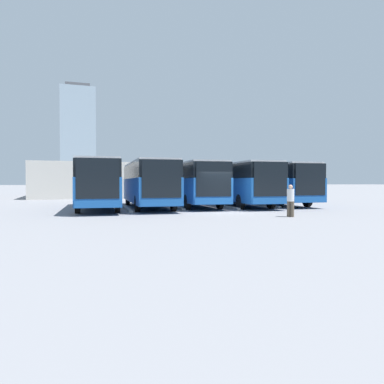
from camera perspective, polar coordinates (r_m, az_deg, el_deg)
name	(u,v)px	position (r m, az deg, el deg)	size (l,w,h in m)	color
ground_plane	(224,212)	(23.09, 4.86, -3.09)	(600.00, 600.00, 0.00)	gray
bus_0	(271,183)	(31.90, 12.02, 1.41)	(3.50, 11.95, 3.27)	#19519E
curb_divider_0	(263,205)	(29.55, 10.78, -1.98)	(0.24, 5.45, 0.15)	#9E9E99
bus_1	(237,183)	(29.55, 6.84, 1.43)	(3.50, 11.95, 3.27)	#19519E
curb_divider_1	(225,207)	(27.28, 5.06, -2.24)	(0.24, 5.45, 0.15)	#9E9E99
bus_2	(191,183)	(28.94, -0.20, 1.44)	(3.50, 11.95, 3.27)	#19519E
curb_divider_2	(175,207)	(26.80, -2.60, -2.30)	(0.24, 5.45, 0.15)	#9E9E99
bus_3	(148,183)	(27.17, -6.74, 1.44)	(3.50, 11.95, 3.27)	#19519E
curb_divider_3	(127,209)	(25.19, -9.85, -2.56)	(0.24, 5.45, 0.15)	#9E9E99
bus_4	(97,183)	(26.59, -14.22, 1.40)	(3.50, 11.95, 3.27)	#19519E
pedestrian	(291,200)	(20.53, 14.79, -1.13)	(0.51, 0.51, 1.71)	brown
station_building	(138,180)	(50.09, -8.21, 1.75)	(26.22, 15.73, 4.18)	beige
office_tower	(78,137)	(249.76, -17.04, 8.08)	(21.02, 21.02, 63.25)	#93A8B7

